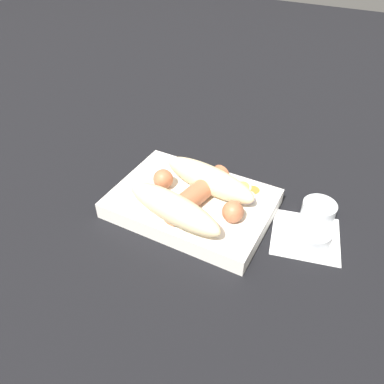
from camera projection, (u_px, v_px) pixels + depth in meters
The scene contains 8 objects.
ground_plane at pixel (192, 210), 0.63m from camera, with size 3.00×3.00×0.00m, color black.
food_tray at pixel (192, 203), 0.62m from camera, with size 0.25×0.18×0.03m.
bread_roll at pixel (192, 193), 0.58m from camera, with size 0.19×0.16×0.04m.
sausage at pixel (197, 194), 0.59m from camera, with size 0.17×0.14×0.03m.
pickled_veggies at pixel (245, 190), 0.62m from camera, with size 0.06×0.06×0.01m.
napkin at pixel (306, 236), 0.58m from camera, with size 0.12×0.12×0.00m.
condiment_cup_near at pixel (312, 237), 0.56m from camera, with size 0.05×0.05×0.03m.
condiment_cup_far at pixel (318, 211), 0.60m from camera, with size 0.05×0.05×0.03m.
Camera 1 is at (-0.22, 0.41, 0.42)m, focal length 35.00 mm.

